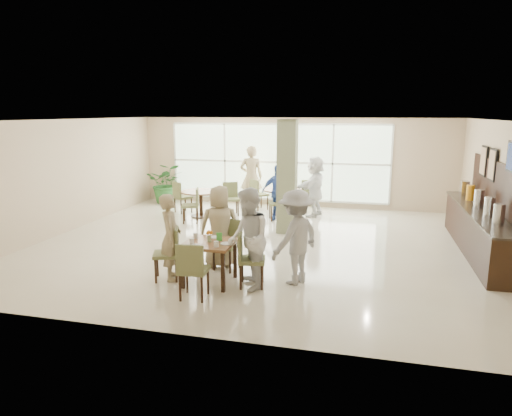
% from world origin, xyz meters
% --- Properties ---
extents(ground, '(10.00, 10.00, 0.00)m').
position_xyz_m(ground, '(0.00, 0.00, 0.00)').
color(ground, beige).
rests_on(ground, ground).
extents(room_shell, '(10.00, 10.00, 10.00)m').
position_xyz_m(room_shell, '(0.00, 0.00, 1.70)').
color(room_shell, white).
rests_on(room_shell, ground).
extents(window_bank, '(7.00, 0.04, 7.00)m').
position_xyz_m(window_bank, '(-0.50, 4.46, 1.40)').
color(window_bank, silver).
rests_on(window_bank, ground).
extents(column, '(0.45, 0.45, 2.80)m').
position_xyz_m(column, '(0.40, 1.20, 1.40)').
color(column, '#6A7450').
rests_on(column, ground).
extents(main_table, '(0.86, 0.86, 0.75)m').
position_xyz_m(main_table, '(-0.30, -2.57, 0.64)').
color(main_table, brown).
rests_on(main_table, ground).
extents(round_table_left, '(1.14, 1.14, 0.75)m').
position_xyz_m(round_table_left, '(-2.31, 2.33, 0.58)').
color(round_table_left, brown).
rests_on(round_table_left, ground).
extents(round_table_right, '(1.17, 1.17, 0.75)m').
position_xyz_m(round_table_right, '(-0.10, 3.23, 0.59)').
color(round_table_right, brown).
rests_on(round_table_right, ground).
extents(chairs_main_table, '(2.13, 1.96, 0.95)m').
position_xyz_m(chairs_main_table, '(-0.30, -2.55, 0.47)').
color(chairs_main_table, brown).
rests_on(chairs_main_table, ground).
extents(chairs_table_left, '(2.11, 1.74, 0.95)m').
position_xyz_m(chairs_table_left, '(-2.29, 2.33, 0.47)').
color(chairs_table_left, brown).
rests_on(chairs_table_left, ground).
extents(chairs_table_right, '(2.09, 1.85, 0.95)m').
position_xyz_m(chairs_table_right, '(-0.12, 3.26, 0.47)').
color(chairs_table_right, brown).
rests_on(chairs_table_right, ground).
extents(tabletop_clutter, '(0.78, 0.79, 0.21)m').
position_xyz_m(tabletop_clutter, '(-0.31, -2.60, 0.81)').
color(tabletop_clutter, white).
rests_on(tabletop_clutter, main_table).
extents(buffet_counter, '(0.64, 4.70, 1.95)m').
position_xyz_m(buffet_counter, '(4.70, 0.51, 0.55)').
color(buffet_counter, black).
rests_on(buffet_counter, ground).
extents(framed_art_a, '(0.05, 0.55, 0.70)m').
position_xyz_m(framed_art_a, '(4.95, 1.00, 1.85)').
color(framed_art_a, black).
rests_on(framed_art_a, ground).
extents(framed_art_b, '(0.05, 0.55, 0.70)m').
position_xyz_m(framed_art_b, '(4.95, 1.80, 1.85)').
color(framed_art_b, black).
rests_on(framed_art_b, ground).
extents(potted_plant, '(1.46, 1.46, 1.32)m').
position_xyz_m(potted_plant, '(-4.15, 4.00, 0.66)').
color(potted_plant, '#245A24').
rests_on(potted_plant, ground).
extents(teen_left, '(0.56, 0.67, 1.56)m').
position_xyz_m(teen_left, '(-1.04, -2.54, 0.78)').
color(teen_left, tan).
rests_on(teen_left, ground).
extents(teen_far, '(0.88, 0.65, 1.61)m').
position_xyz_m(teen_far, '(-0.40, -1.68, 0.80)').
color(teen_far, tan).
rests_on(teen_far, ground).
extents(teen_right, '(0.95, 1.04, 1.74)m').
position_xyz_m(teen_right, '(0.42, -2.65, 0.87)').
color(teen_right, white).
rests_on(teen_right, ground).
extents(teen_standing, '(1.09, 1.25, 1.67)m').
position_xyz_m(teen_standing, '(1.16, -2.21, 0.84)').
color(teen_standing, '#A2A2A4').
rests_on(teen_standing, ground).
extents(adult_a, '(0.96, 0.61, 1.55)m').
position_xyz_m(adult_a, '(-0.09, 2.48, 0.78)').
color(adult_a, '#3958AB').
rests_on(adult_a, ground).
extents(adult_b, '(1.05, 1.73, 1.74)m').
position_xyz_m(adult_b, '(0.86, 3.24, 0.87)').
color(adult_b, white).
rests_on(adult_b, ground).
extents(adult_standing, '(0.80, 0.61, 1.96)m').
position_xyz_m(adult_standing, '(-1.22, 3.91, 0.98)').
color(adult_standing, tan).
rests_on(adult_standing, ground).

